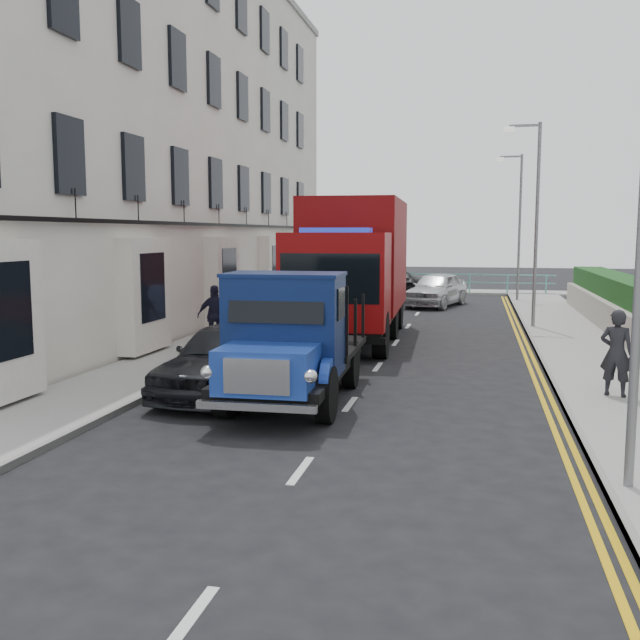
{
  "coord_description": "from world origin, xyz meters",
  "views": [
    {
      "loc": [
        2.34,
        -11.38,
        3.32
      ],
      "look_at": [
        -1.02,
        3.93,
        1.4
      ],
      "focal_mm": 40.0,
      "sensor_mm": 36.0,
      "label": 1
    }
  ],
  "objects_px": {
    "bedford_lorry": "(287,347)",
    "parked_car_front": "(229,358)",
    "lamp_near": "(634,177)",
    "lamp_mid": "(533,213)",
    "pedestrian_east_near": "(616,353)",
    "lamp_far": "(517,219)",
    "red_lorry": "(353,265)"
  },
  "relations": [
    {
      "from": "lamp_mid",
      "to": "parked_car_front",
      "type": "distance_m",
      "value": 13.87
    },
    {
      "from": "bedford_lorry",
      "to": "parked_car_front",
      "type": "height_order",
      "value": "bedford_lorry"
    },
    {
      "from": "lamp_near",
      "to": "bedford_lorry",
      "type": "height_order",
      "value": "lamp_near"
    },
    {
      "from": "bedford_lorry",
      "to": "red_lorry",
      "type": "bearing_deg",
      "value": 90.31
    },
    {
      "from": "parked_car_front",
      "to": "pedestrian_east_near",
      "type": "distance_m",
      "value": 7.74
    },
    {
      "from": "lamp_far",
      "to": "bedford_lorry",
      "type": "relative_size",
      "value": 1.28
    },
    {
      "from": "red_lorry",
      "to": "lamp_near",
      "type": "bearing_deg",
      "value": -68.06
    },
    {
      "from": "lamp_mid",
      "to": "parked_car_front",
      "type": "relative_size",
      "value": 1.55
    },
    {
      "from": "bedford_lorry",
      "to": "pedestrian_east_near",
      "type": "distance_m",
      "value": 6.47
    },
    {
      "from": "bedford_lorry",
      "to": "red_lorry",
      "type": "height_order",
      "value": "red_lorry"
    },
    {
      "from": "red_lorry",
      "to": "pedestrian_east_near",
      "type": "xyz_separation_m",
      "value": [
        6.49,
        -7.18,
        -1.34
      ]
    },
    {
      "from": "lamp_far",
      "to": "parked_car_front",
      "type": "xyz_separation_m",
      "value": [
        -6.78,
        -21.66,
        -3.23
      ]
    },
    {
      "from": "lamp_near",
      "to": "red_lorry",
      "type": "relative_size",
      "value": 0.83
    },
    {
      "from": "lamp_mid",
      "to": "lamp_far",
      "type": "distance_m",
      "value": 10.0
    },
    {
      "from": "lamp_near",
      "to": "parked_car_front",
      "type": "height_order",
      "value": "lamp_near"
    },
    {
      "from": "lamp_mid",
      "to": "lamp_far",
      "type": "height_order",
      "value": "same"
    },
    {
      "from": "pedestrian_east_near",
      "to": "parked_car_front",
      "type": "bearing_deg",
      "value": 28.66
    },
    {
      "from": "bedford_lorry",
      "to": "red_lorry",
      "type": "relative_size",
      "value": 0.65
    },
    {
      "from": "lamp_mid",
      "to": "lamp_near",
      "type": "bearing_deg",
      "value": -90.0
    },
    {
      "from": "pedestrian_east_near",
      "to": "bedford_lorry",
      "type": "bearing_deg",
      "value": 38.22
    },
    {
      "from": "bedford_lorry",
      "to": "parked_car_front",
      "type": "xyz_separation_m",
      "value": [
        -1.48,
        0.89,
        -0.4
      ]
    },
    {
      "from": "lamp_near",
      "to": "bedford_lorry",
      "type": "xyz_separation_m",
      "value": [
        -5.3,
        3.45,
        -2.83
      ]
    },
    {
      "from": "pedestrian_east_near",
      "to": "lamp_mid",
      "type": "bearing_deg",
      "value": -63.89
    },
    {
      "from": "lamp_mid",
      "to": "red_lorry",
      "type": "bearing_deg",
      "value": -148.04
    },
    {
      "from": "parked_car_front",
      "to": "pedestrian_east_near",
      "type": "xyz_separation_m",
      "value": [
        7.67,
        0.99,
        0.21
      ]
    },
    {
      "from": "lamp_near",
      "to": "lamp_mid",
      "type": "relative_size",
      "value": 1.0
    },
    {
      "from": "lamp_near",
      "to": "pedestrian_east_near",
      "type": "xyz_separation_m",
      "value": [
        0.89,
        5.33,
        -3.02
      ]
    },
    {
      "from": "lamp_far",
      "to": "red_lorry",
      "type": "height_order",
      "value": "lamp_far"
    },
    {
      "from": "red_lorry",
      "to": "bedford_lorry",
      "type": "bearing_deg",
      "value": -90.28
    },
    {
      "from": "bedford_lorry",
      "to": "lamp_near",
      "type": "bearing_deg",
      "value": -34.66
    },
    {
      "from": "lamp_far",
      "to": "pedestrian_east_near",
      "type": "xyz_separation_m",
      "value": [
        0.89,
        -20.67,
        -3.02
      ]
    },
    {
      "from": "lamp_far",
      "to": "bedford_lorry",
      "type": "distance_m",
      "value": 23.34
    }
  ]
}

